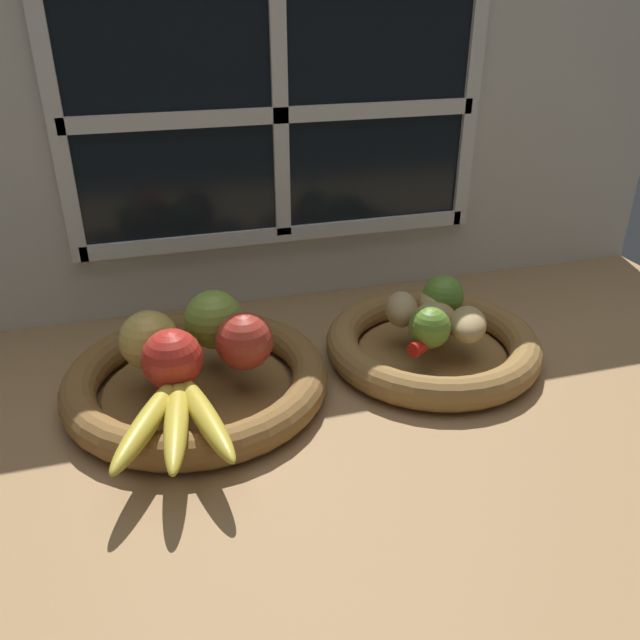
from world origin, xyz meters
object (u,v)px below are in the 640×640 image
object	(u,v)px
apple_red_right	(245,342)
potato_large	(435,317)
banana_bunch_front	(177,417)
potato_small	(468,324)
apple_green_back	(214,319)
potato_back	(434,301)
fruit_bowl_right	(432,345)
lime_near	(430,328)
apple_golden_left	(149,340)
lime_far	(443,296)
fruit_bowl_left	(197,380)
apple_red_front	(172,359)
potato_oblong	(402,309)
chili_pepper	(448,333)

from	to	relation	value
apple_red_right	potato_large	distance (cm)	27.81
banana_bunch_front	potato_small	distance (cm)	41.76
apple_red_right	apple_green_back	world-z (taller)	apple_green_back
banana_bunch_front	potato_back	size ratio (longest dim) A/B	2.43
fruit_bowl_right	lime_near	xyz separation A→B (cm)	(-2.76, -4.13, 5.34)
apple_golden_left	lime_far	distance (cm)	42.58
fruit_bowl_left	potato_large	distance (cm)	34.20
fruit_bowl_left	apple_golden_left	bearing A→B (deg)	168.39
apple_red_right	fruit_bowl_right	bearing A→B (deg)	5.44
apple_red_front	apple_green_back	distance (cm)	10.56
potato_oblong	lime_near	size ratio (longest dim) A/B	1.22
apple_red_front	chili_pepper	size ratio (longest dim) A/B	0.50
lime_near	chili_pepper	size ratio (longest dim) A/B	0.38
fruit_bowl_right	potato_small	world-z (taller)	potato_small
banana_bunch_front	lime_far	bearing A→B (deg)	22.95
potato_back	lime_near	xyz separation A→B (cm)	(-4.89, -8.82, 0.78)
apple_golden_left	potato_large	size ratio (longest dim) A/B	1.26
apple_golden_left	potato_small	world-z (taller)	apple_golden_left
apple_red_front	lime_near	size ratio (longest dim) A/B	1.31
apple_red_right	lime_far	xyz separation A→B (cm)	(30.85, 6.77, -0.64)
apple_red_front	lime_far	size ratio (longest dim) A/B	1.22
apple_golden_left	potato_back	size ratio (longest dim) A/B	0.94
apple_green_back	potato_large	world-z (taller)	apple_green_back
potato_small	chili_pepper	world-z (taller)	potato_small
apple_golden_left	lime_near	size ratio (longest dim) A/B	1.33
apple_green_back	lime_far	world-z (taller)	apple_green_back
apple_green_back	potato_oblong	xyz separation A→B (cm)	(26.76, -1.18, -1.61)
apple_red_right	lime_near	distance (cm)	24.94
apple_red_front	potato_small	xyz separation A→B (cm)	(40.20, 0.98, -1.64)
apple_golden_left	potato_large	distance (cm)	39.30
apple_green_back	potato_large	xyz separation A→B (cm)	(30.60, -4.17, -1.94)
fruit_bowl_right	apple_green_back	xyz separation A→B (cm)	(-30.60, 4.17, 6.45)
apple_golden_left	lime_far	size ratio (longest dim) A/B	1.24
fruit_bowl_right	chili_pepper	world-z (taller)	chili_pepper
potato_oblong	potato_large	world-z (taller)	potato_oblong
apple_red_front	lime_near	distance (cm)	34.05
fruit_bowl_right	potato_large	xyz separation A→B (cm)	(0.00, 0.00, 4.52)
chili_pepper	apple_red_front	bearing A→B (deg)	156.73
banana_bunch_front	potato_large	size ratio (longest dim) A/B	3.24
lime_near	lime_far	xyz separation A→B (cm)	(5.97, 8.27, 0.21)
apple_red_right	lime_far	size ratio (longest dim) A/B	1.21
chili_pepper	apple_golden_left	bearing A→B (deg)	148.76
apple_red_right	potato_back	distance (cm)	30.70
fruit_bowl_right	potato_oblong	bearing A→B (deg)	142.13
apple_red_right	lime_near	world-z (taller)	apple_red_right
apple_red_right	apple_golden_left	distance (cm)	12.20
fruit_bowl_left	apple_red_front	distance (cm)	8.15
banana_bunch_front	apple_red_front	bearing A→B (deg)	87.10
fruit_bowl_right	apple_green_back	world-z (taller)	apple_green_back
apple_red_front	potato_oblong	world-z (taller)	apple_red_front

